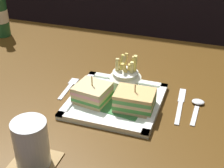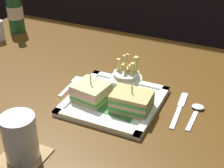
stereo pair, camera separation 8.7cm
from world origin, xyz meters
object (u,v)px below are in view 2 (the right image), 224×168
(square_plate, at_px, (114,101))
(sandwich_half_right, at_px, (132,101))
(sandwich_half_left, at_px, (91,92))
(beer_bottle, at_px, (15,8))
(fries_cup, at_px, (126,77))
(fork, at_px, (71,85))
(spoon, at_px, (197,110))
(knife, at_px, (180,108))
(water_glass, at_px, (21,140))
(dining_table, at_px, (110,131))

(square_plate, xyz_separation_m, sandwich_half_right, (0.06, -0.02, 0.03))
(sandwich_half_left, relative_size, beer_bottle, 0.38)
(fries_cup, distance_m, fork, 0.18)
(beer_bottle, bearing_deg, sandwich_half_right, -27.90)
(fork, xyz_separation_m, spoon, (0.38, 0.02, 0.00))
(sandwich_half_left, distance_m, beer_bottle, 0.63)
(sandwich_half_left, relative_size, knife, 0.56)
(beer_bottle, bearing_deg, water_glass, -51.09)
(square_plate, relative_size, beer_bottle, 0.94)
(fork, relative_size, spoon, 1.01)
(sandwich_half_left, xyz_separation_m, spoon, (0.28, 0.08, -0.03))
(sandwich_half_left, xyz_separation_m, fork, (-0.10, 0.06, -0.03))
(dining_table, relative_size, square_plate, 5.53)
(sandwich_half_left, height_order, beer_bottle, beer_bottle)
(water_glass, height_order, fork, water_glass)
(water_glass, height_order, knife, water_glass)
(fries_cup, xyz_separation_m, water_glass, (-0.10, -0.35, -0.00))
(dining_table, distance_m, spoon, 0.31)
(water_glass, bearing_deg, sandwich_half_right, 59.48)
(dining_table, height_order, sandwich_half_right, sandwich_half_right)
(square_plate, xyz_separation_m, knife, (0.17, 0.05, -0.01))
(dining_table, xyz_separation_m, knife, (0.22, -0.01, 0.16))
(water_glass, xyz_separation_m, spoon, (0.31, 0.34, -0.05))
(dining_table, bearing_deg, spoon, -1.98)
(fork, distance_m, knife, 0.33)
(sandwich_half_left, xyz_separation_m, sandwich_half_right, (0.12, 0.00, 0.00))
(dining_table, height_order, spoon, spoon)
(square_plate, bearing_deg, beer_bottle, 151.29)
(knife, bearing_deg, beer_bottle, 160.51)
(square_plate, height_order, sandwich_half_left, sandwich_half_left)
(fork, bearing_deg, fries_cup, 10.42)
(square_plate, bearing_deg, spoon, 14.09)
(sandwich_half_left, bearing_deg, water_glass, -97.46)
(square_plate, relative_size, spoon, 2.01)
(sandwich_half_right, bearing_deg, fork, 165.63)
(dining_table, xyz_separation_m, fries_cup, (0.05, 0.00, 0.21))
(sandwich_half_left, bearing_deg, spoon, 15.28)
(sandwich_half_right, height_order, beer_bottle, beer_bottle)
(sandwich_half_right, relative_size, fries_cup, 0.96)
(fork, bearing_deg, sandwich_half_left, -29.70)
(sandwich_half_left, bearing_deg, beer_bottle, 146.89)
(square_plate, distance_m, fries_cup, 0.08)
(sandwich_half_left, height_order, water_glass, water_glass)
(square_plate, distance_m, water_glass, 0.30)
(dining_table, height_order, knife, knife)
(water_glass, bearing_deg, spoon, 47.26)
(dining_table, xyz_separation_m, water_glass, (-0.05, -0.35, 0.21))
(sandwich_half_right, bearing_deg, sandwich_half_left, -180.00)
(square_plate, height_order, fork, square_plate)
(dining_table, height_order, beer_bottle, beer_bottle)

